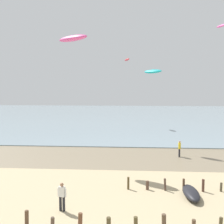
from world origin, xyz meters
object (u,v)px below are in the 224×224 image
(grounded_kite, at_px, (191,193))
(kite_aloft_2, at_px, (153,71))
(kite_aloft_4, at_px, (73,38))
(kite_aloft_5, at_px, (127,60))
(person_mid_beach, at_px, (62,196))
(person_nearest_camera, at_px, (179,148))
(kite_aloft_1, at_px, (222,26))

(grounded_kite, relative_size, kite_aloft_2, 1.16)
(kite_aloft_4, relative_size, kite_aloft_5, 1.53)
(kite_aloft_2, distance_m, kite_aloft_5, 19.18)
(kite_aloft_4, distance_m, kite_aloft_5, 25.26)
(person_mid_beach, bearing_deg, person_nearest_camera, 54.61)
(person_mid_beach, bearing_deg, kite_aloft_5, 84.57)
(person_nearest_camera, bearing_deg, grounded_kite, -96.07)
(person_mid_beach, height_order, kite_aloft_1, kite_aloft_1)
(person_mid_beach, relative_size, kite_aloft_2, 0.72)
(person_mid_beach, relative_size, kite_aloft_4, 0.48)
(kite_aloft_2, distance_m, kite_aloft_4, 10.58)
(person_nearest_camera, relative_size, kite_aloft_4, 0.48)
(grounded_kite, xyz_separation_m, kite_aloft_5, (-4.69, 32.98, 12.06))
(grounded_kite, distance_m, kite_aloft_4, 17.17)
(person_nearest_camera, relative_size, kite_aloft_1, 0.91)
(person_nearest_camera, xyz_separation_m, kite_aloft_5, (-5.79, 22.63, 11.42))
(person_nearest_camera, xyz_separation_m, kite_aloft_4, (-10.68, -2.14, 11.01))
(grounded_kite, bearing_deg, kite_aloft_4, 48.91)
(grounded_kite, bearing_deg, person_mid_beach, 107.03)
(kite_aloft_1, distance_m, kite_aloft_2, 10.30)
(kite_aloft_2, bearing_deg, kite_aloft_5, -40.54)
(grounded_kite, height_order, kite_aloft_4, kite_aloft_4)
(grounded_kite, relative_size, kite_aloft_4, 0.77)
(person_mid_beach, relative_size, kite_aloft_5, 0.73)
(kite_aloft_1, xyz_separation_m, kite_aloft_4, (-16.54, -8.24, -2.76))
(person_nearest_camera, distance_m, kite_aloft_1, 16.16)
(kite_aloft_1, xyz_separation_m, kite_aloft_2, (-8.40, -2.10, -5.58))
(person_mid_beach, bearing_deg, kite_aloft_1, 51.66)
(person_mid_beach, xyz_separation_m, kite_aloft_5, (3.38, 35.53, 11.42))
(kite_aloft_2, bearing_deg, person_mid_beach, 108.15)
(kite_aloft_1, distance_m, kite_aloft_4, 18.69)
(person_nearest_camera, xyz_separation_m, kite_aloft_2, (-2.54, 4.00, 8.19))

